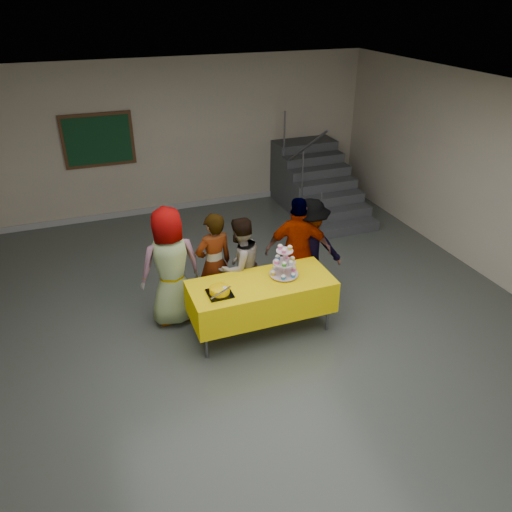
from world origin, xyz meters
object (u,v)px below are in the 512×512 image
Objects in this scene: noticeboard at (98,140)px; schoolchild_b at (214,264)px; schoolchild_e at (308,248)px; bear_cake at (220,290)px; schoolchild_a at (171,267)px; schoolchild_d at (298,251)px; schoolchild_c at (240,266)px; bake_table at (261,296)px; staircase at (315,184)px; cupcake_stand at (284,264)px.

schoolchild_b is at bearing -74.04° from noticeboard.
noticeboard is at bearing -35.78° from schoolchild_e.
schoolchild_a reaches higher than bear_cake.
noticeboard reaches higher than schoolchild_d.
schoolchild_b is at bearing 78.72° from bear_cake.
schoolchild_d reaches higher than schoolchild_e.
schoolchild_c reaches higher than bear_cake.
bake_table is 1.17× the size of schoolchild_d.
schoolchild_a is (-0.45, 0.76, 0.01)m from bear_cake.
schoolchild_b is 0.99× the size of schoolchild_e.
bake_table is at bearing -125.25° from staircase.
schoolchild_a reaches higher than cupcake_stand.
bear_cake is 0.22× the size of schoolchild_d.
cupcake_stand is 0.34× the size of noticeboard.
schoolchild_b is 4.27m from staircase.
schoolchild_c is at bearing 170.32° from schoolchild_a.
schoolchild_a is 1.10× the size of schoolchild_e.
schoolchild_c is (-0.10, 0.58, 0.16)m from bake_table.
schoolchild_c is 1.08m from schoolchild_e.
schoolchild_b is 1.42m from schoolchild_e.
bake_table is at bearing 142.96° from schoolchild_a.
bake_table is 5.25× the size of bear_cake.
schoolchild_a reaches higher than schoolchild_c.
staircase is at bearing -11.45° from noticeboard.
schoolchild_a is 0.70× the size of staircase.
bear_cake is at bearing 116.55° from schoolchild_a.
staircase is (2.70, 3.10, -0.23)m from schoolchild_c.
schoolchild_c is 1.10× the size of noticeboard.
bake_table is at bearing 8.40° from bear_cake.
schoolchild_b is (0.15, 0.77, -0.07)m from bear_cake.
bear_cake is at bearing 31.31° from schoolchild_c.
schoolchild_c is at bearing -70.02° from noticeboard.
bear_cake is 0.15× the size of staircase.
schoolchild_a is at bearing -140.42° from staircase.
staircase is (1.82, 3.12, -0.31)m from schoolchild_d.
bake_table is at bearing 56.37° from schoolchild_d.
schoolchild_b reaches higher than schoolchild_c.
cupcake_stand is 1.51m from schoolchild_a.
schoolchild_d is at bearing -59.77° from noticeboard.
bake_table is at bearing 77.06° from schoolchild_c.
bake_table is 1.23× the size of schoolchild_e.
cupcake_stand is at bearing 7.70° from bake_table.
staircase reaches higher than bear_cake.
schoolchild_d is at bearing 162.21° from schoolchild_b.
schoolchild_c is (0.49, 0.67, -0.11)m from bear_cake.
schoolchild_e is (1.08, 0.07, 0.05)m from schoolchild_c.
noticeboard is at bearing 101.55° from bear_cake.
schoolchild_a is 1.17× the size of schoolchild_c.
noticeboard is (-1.86, 4.47, 0.66)m from cupcake_stand.
staircase is at bearing -153.44° from schoolchild_c.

